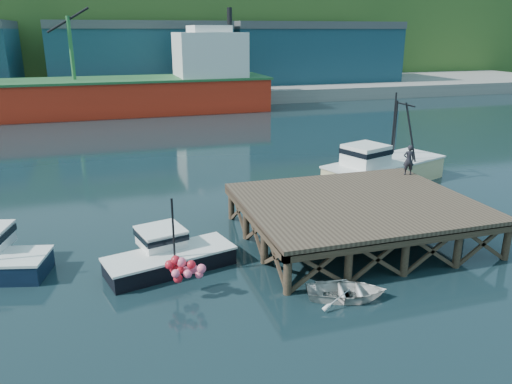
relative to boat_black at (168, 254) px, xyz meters
name	(u,v)px	position (x,y,z in m)	size (l,w,h in m)	color
ground	(258,249)	(4.69, 0.68, -0.68)	(300.00, 300.00, 0.00)	black
wharf	(358,204)	(10.19, 0.50, 1.26)	(12.00, 10.00, 2.62)	brown
far_quay	(140,88)	(4.69, 70.68, 0.32)	(160.00, 40.00, 2.00)	gray
warehouse_mid	(140,57)	(4.69, 65.68, 5.82)	(28.00, 16.00, 9.00)	#194354
warehouse_right	(308,55)	(34.69, 65.68, 5.82)	(30.00, 16.00, 9.00)	#194354
cargo_ship	(88,90)	(-3.77, 48.68, 2.63)	(55.50, 10.00, 13.75)	red
hillside	(126,29)	(4.69, 100.68, 10.32)	(220.00, 50.00, 22.00)	#2D511E
boat_black	(168,254)	(0.00, 0.00, 0.00)	(6.35, 5.26, 3.71)	black
trawler	(382,165)	(16.84, 9.13, 0.68)	(10.46, 6.59, 6.60)	beige
dinghy	(347,291)	(6.72, -5.12, -0.33)	(2.39, 3.35, 0.69)	silver
dockworker	(409,160)	(15.59, 4.19, 2.39)	(0.69, 0.45, 1.89)	black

